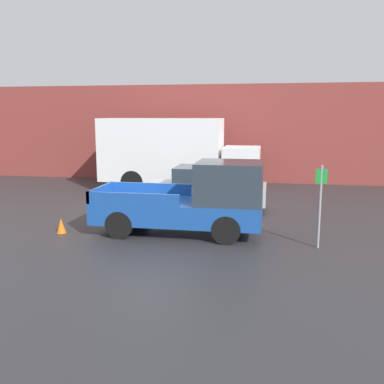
% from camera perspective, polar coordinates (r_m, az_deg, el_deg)
% --- Properties ---
extents(ground_plane, '(60.00, 60.00, 0.00)m').
position_cam_1_polar(ground_plane, '(14.37, -6.58, -4.39)').
color(ground_plane, '#2D2D30').
extents(building_wall, '(28.00, 0.15, 5.23)m').
position_cam_1_polar(building_wall, '(23.59, 0.37, 7.81)').
color(building_wall, brown).
rests_on(building_wall, ground).
extents(pickup_truck, '(5.10, 2.00, 2.25)m').
position_cam_1_polar(pickup_truck, '(13.00, 0.46, -1.18)').
color(pickup_truck, '#194799').
rests_on(pickup_truck, ground).
extents(car, '(4.70, 2.01, 1.63)m').
position_cam_1_polar(car, '(16.74, 1.94, 0.62)').
color(car, '#B7BABF').
rests_on(car, ground).
extents(delivery_truck, '(7.52, 2.42, 3.46)m').
position_cam_1_polar(delivery_truck, '(20.57, -2.60, 5.33)').
color(delivery_truck, white).
rests_on(delivery_truck, ground).
extents(parking_sign, '(0.30, 0.07, 2.29)m').
position_cam_1_polar(parking_sign, '(12.08, 16.71, -1.27)').
color(parking_sign, gray).
rests_on(parking_sign, ground).
extents(traffic_cone, '(0.30, 0.30, 0.46)m').
position_cam_1_polar(traffic_cone, '(13.90, -17.05, -4.31)').
color(traffic_cone, orange).
rests_on(traffic_cone, ground).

